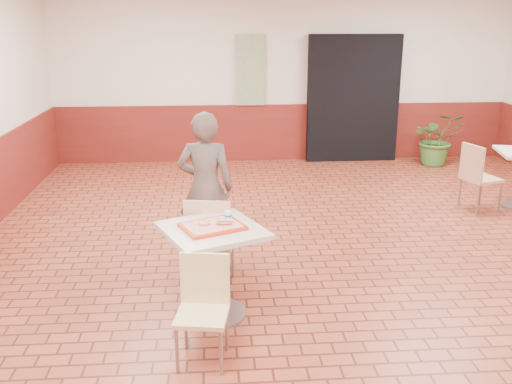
{
  "coord_description": "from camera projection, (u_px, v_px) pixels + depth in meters",
  "views": [
    {
      "loc": [
        -1.27,
        -4.99,
        2.46
      ],
      "look_at": [
        -0.89,
        -0.08,
        0.95
      ],
      "focal_mm": 40.0,
      "sensor_mm": 36.0,
      "label": 1
    }
  ],
  "objects": [
    {
      "name": "customer",
      "position": [
        206.0,
        188.0,
        5.85
      ],
      "size": [
        0.62,
        0.45,
        1.58
      ],
      "primitive_type": "imported",
      "rotation": [
        0.0,
        0.0,
        3.0
      ],
      "color": "brown",
      "rests_on": "ground"
    },
    {
      "name": "chair_main_front",
      "position": [
        203.0,
        303.0,
        4.2
      ],
      "size": [
        0.42,
        0.42,
        0.8
      ],
      "rotation": [
        0.0,
        0.0,
        -0.16
      ],
      "color": "#E4CB88",
      "rests_on": "ground"
    },
    {
      "name": "potted_plant",
      "position": [
        437.0,
        139.0,
        9.83
      ],
      "size": [
        0.89,
        0.78,
        0.92
      ],
      "primitive_type": "imported",
      "rotation": [
        0.0,
        0.0,
        -0.08
      ],
      "color": "#3D722D",
      "rests_on": "ground"
    },
    {
      "name": "serving_tray",
      "position": [
        212.0,
        226.0,
        4.69
      ],
      "size": [
        0.48,
        0.38,
        0.03
      ],
      "rotation": [
        0.0,
        0.0,
        0.42
      ],
      "color": "#B7310D",
      "rests_on": "main_table"
    },
    {
      "name": "main_table",
      "position": [
        213.0,
        257.0,
        4.77
      ],
      "size": [
        0.76,
        0.76,
        0.8
      ],
      "rotation": [
        0.0,
        0.0,
        0.41
      ],
      "color": "beige",
      "rests_on": "ground"
    },
    {
      "name": "promo_poster",
      "position": [
        250.0,
        70.0,
        9.77
      ],
      "size": [
        0.5,
        0.03,
        1.2
      ],
      "primitive_type": "cube",
      "color": "gray",
      "rests_on": "wainscot_band"
    },
    {
      "name": "paper_cup",
      "position": [
        228.0,
        216.0,
        4.77
      ],
      "size": [
        0.06,
        0.06,
        0.08
      ],
      "rotation": [
        0.0,
        0.0,
        0.39
      ],
      "color": "white",
      "rests_on": "serving_tray"
    },
    {
      "name": "wainscot_band",
      "position": [
        349.0,
        233.0,
        5.43
      ],
      "size": [
        8.0,
        10.0,
        1.0
      ],
      "color": "maroon",
      "rests_on": "ground"
    },
    {
      "name": "ring_donut",
      "position": [
        204.0,
        222.0,
        4.69
      ],
      "size": [
        0.13,
        0.13,
        0.03
      ],
      "primitive_type": "torus",
      "rotation": [
        0.0,
        0.0,
        -0.43
      ],
      "color": "#F79A5A",
      "rests_on": "serving_tray"
    },
    {
      "name": "corridor_doorway",
      "position": [
        353.0,
        99.0,
        9.99
      ],
      "size": [
        1.6,
        0.22,
        2.2
      ],
      "primitive_type": "cube",
      "color": "black",
      "rests_on": "ground"
    },
    {
      "name": "chair_second_left",
      "position": [
        477.0,
        174.0,
        7.48
      ],
      "size": [
        0.51,
        0.51,
        0.89
      ],
      "rotation": [
        0.0,
        0.0,
        1.86
      ],
      "color": "tan",
      "rests_on": "ground"
    },
    {
      "name": "room_shell",
      "position": [
        354.0,
        129.0,
        5.14
      ],
      "size": [
        8.01,
        10.01,
        3.01
      ],
      "color": "brown",
      "rests_on": "ground"
    },
    {
      "name": "chair_main_back",
      "position": [
        210.0,
        239.0,
        5.26
      ],
      "size": [
        0.48,
        0.48,
        0.91
      ],
      "rotation": [
        0.0,
        0.0,
        2.99
      ],
      "color": "#E0A986",
      "rests_on": "ground"
    },
    {
      "name": "long_john_donut",
      "position": [
        224.0,
        222.0,
        4.68
      ],
      "size": [
        0.14,
        0.08,
        0.04
      ],
      "rotation": [
        0.0,
        0.0,
        -0.08
      ],
      "color": "#D97B3F",
      "rests_on": "serving_tray"
    }
  ]
}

